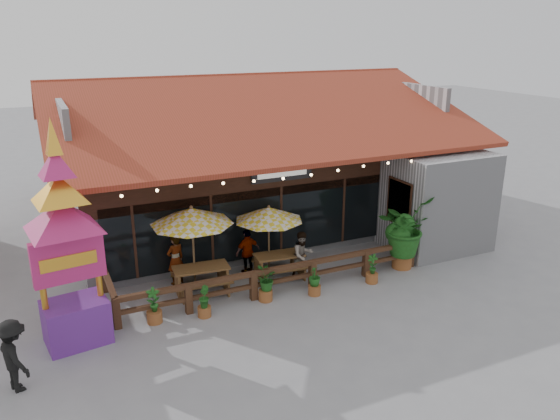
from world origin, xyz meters
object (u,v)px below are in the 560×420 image
picnic_table_left (201,275)px  tropical_plant (404,228)px  umbrella_left (192,216)px  picnic_table_right (279,261)px  pedestrian (14,356)px  thai_sign_tower (63,222)px  umbrella_right (269,214)px

picnic_table_left → tropical_plant: (6.75, -1.15, 0.87)m
umbrella_left → picnic_table_right: umbrella_left is taller
umbrella_left → pedestrian: 6.26m
pedestrian → tropical_plant: bearing=-104.2°
umbrella_left → picnic_table_left: (0.12, -0.32, -1.83)m
picnic_table_right → tropical_plant: bearing=-15.5°
picnic_table_right → pedestrian: pedestrian is taller
picnic_table_left → picnic_table_right: picnic_table_left is taller
picnic_table_left → tropical_plant: tropical_plant is taller
picnic_table_right → tropical_plant: tropical_plant is taller
tropical_plant → pedestrian: bearing=-171.2°
picnic_table_right → pedestrian: bearing=-159.2°
umbrella_left → tropical_plant: 7.09m
thai_sign_tower → tropical_plant: bearing=1.7°
picnic_table_left → pedestrian: bearing=-150.1°
umbrella_right → picnic_table_right: umbrella_right is taller
thai_sign_tower → umbrella_left: bearing=25.9°
umbrella_right → picnic_table_left: 2.88m
umbrella_left → pedestrian: umbrella_left is taller
umbrella_right → umbrella_left: bearing=179.5°
thai_sign_tower → tropical_plant: thai_sign_tower is taller
picnic_table_right → thai_sign_tower: size_ratio=0.28×
thai_sign_tower → picnic_table_left: bearing=21.1°
picnic_table_left → picnic_table_right: bearing=-0.2°
umbrella_right → picnic_table_left: size_ratio=1.32×
picnic_table_left → thai_sign_tower: bearing=-158.9°
umbrella_right → tropical_plant: tropical_plant is taller
tropical_plant → pedestrian: size_ratio=1.44×
pedestrian → picnic_table_left: bearing=-83.1°
umbrella_left → thai_sign_tower: (-3.67, -1.78, 0.95)m
umbrella_right → thai_sign_tower: thai_sign_tower is taller
thai_sign_tower → pedestrian: 3.23m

